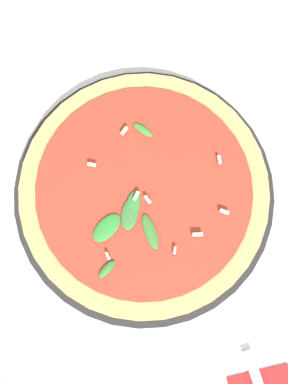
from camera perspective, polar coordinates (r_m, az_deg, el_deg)
The scene contains 2 objects.
ground_plane at distance 0.69m, azimuth 2.43°, elevation -2.55°, with size 6.00×6.00×0.00m, color silver.
pizza_arugula_main at distance 0.68m, azimuth -0.01°, elevation -0.21°, with size 0.33×0.33×0.05m.
Camera 1 is at (0.07, -0.07, 0.69)m, focal length 50.00 mm.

